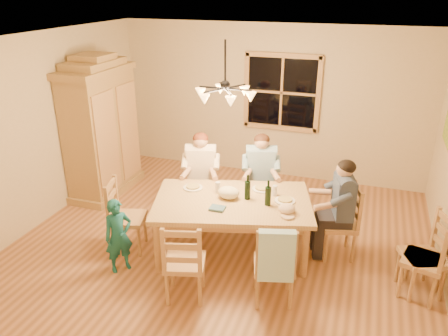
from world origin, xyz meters
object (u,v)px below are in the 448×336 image
at_px(chair_end_right, 338,234).
at_px(wine_bottle_a, 248,187).
at_px(adult_plaid_man, 261,166).
at_px(chair_spare_front, 421,272).
at_px(chandelier, 225,93).
at_px(wine_bottle_b, 268,193).
at_px(armoire, 102,132).
at_px(chair_spare_back, 420,269).
at_px(chair_near_left, 185,273).
at_px(chair_near_right, 274,276).
at_px(adult_slate_man, 342,197).
at_px(child, 119,236).
at_px(chair_end_left, 129,228).
at_px(dining_table, 232,207).
at_px(adult_woman, 201,165).
at_px(chair_far_left, 202,198).
at_px(chair_far_right, 260,199).

distance_m(chair_end_right, wine_bottle_a, 1.33).
xyz_separation_m(adult_plaid_man, chair_spare_front, (2.16, -1.14, -0.54)).
bearing_deg(chandelier, wine_bottle_b, -17.44).
height_order(armoire, chair_spare_back, armoire).
relative_size(chair_near_left, chair_near_right, 1.00).
relative_size(adult_slate_man, child, 0.92).
xyz_separation_m(chair_end_left, adult_slate_man, (2.63, 0.75, 0.54)).
bearing_deg(chair_near_right, chandelier, 116.79).
relative_size(armoire, adult_slate_man, 2.63).
relative_size(chandelier, dining_table, 0.35).
relative_size(adult_plaid_man, child, 0.92).
bearing_deg(chandelier, adult_plaid_man, 69.92).
height_order(adult_slate_man, wine_bottle_b, adult_slate_man).
bearing_deg(adult_woman, chair_end_right, 153.43).
height_order(chandelier, chair_spare_front, chandelier).
relative_size(armoire, dining_table, 1.04).
relative_size(chair_near_right, wine_bottle_a, 3.00).
distance_m(dining_table, adult_slate_man, 1.38).
distance_m(chair_end_right, chair_spare_back, 1.07).
distance_m(adult_plaid_man, wine_bottle_b, 1.04).
bearing_deg(adult_plaid_man, chandelier, 54.08).
bearing_deg(armoire, child, -53.47).
bearing_deg(chair_near_left, child, 151.88).
bearing_deg(chair_spare_front, adult_slate_man, 77.01).
height_order(chandelier, chair_near_right, chandelier).
height_order(chair_far_left, adult_slate_man, adult_slate_man).
bearing_deg(chair_spare_front, armoire, 91.01).
height_order(armoire, wine_bottle_b, armoire).
bearing_deg(adult_woman, wine_bottle_a, 127.78).
bearing_deg(wine_bottle_a, dining_table, -148.94).
xyz_separation_m(adult_plaid_man, child, (-1.30, -1.82, -0.36)).
bearing_deg(wine_bottle_b, adult_woman, 147.92).
bearing_deg(chair_far_right, chair_spare_back, 137.60).
relative_size(adult_plaid_man, chair_spare_back, 0.88).
height_order(chair_near_left, chair_end_right, same).
bearing_deg(wine_bottle_a, chair_spare_back, -4.98).
xyz_separation_m(chair_near_left, wine_bottle_b, (0.67, 1.05, 0.62)).
bearing_deg(chair_spare_back, adult_plaid_man, 41.33).
bearing_deg(chandelier, chair_end_left, -152.72).
relative_size(chair_far_right, chair_spare_back, 1.00).
height_order(chair_near_left, wine_bottle_a, wine_bottle_a).
height_order(dining_table, child, child).
distance_m(adult_woman, chair_spare_front, 3.18).
relative_size(armoire, chair_far_left, 2.32).
bearing_deg(chair_end_right, chair_near_left, 116.57).
bearing_deg(adult_plaid_man, adult_slate_man, 136.64).
height_order(adult_plaid_man, chair_spare_back, adult_plaid_man).
height_order(chair_far_right, child, chair_far_right).
bearing_deg(chair_far_right, chair_end_right, 136.64).
xyz_separation_m(chair_end_right, adult_plaid_man, (-1.20, 0.63, 0.54)).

